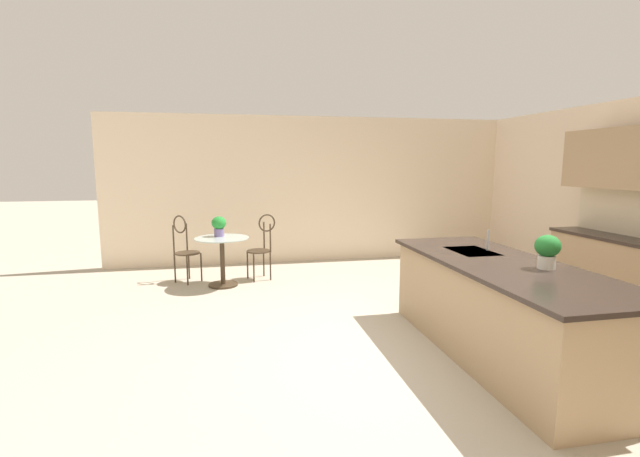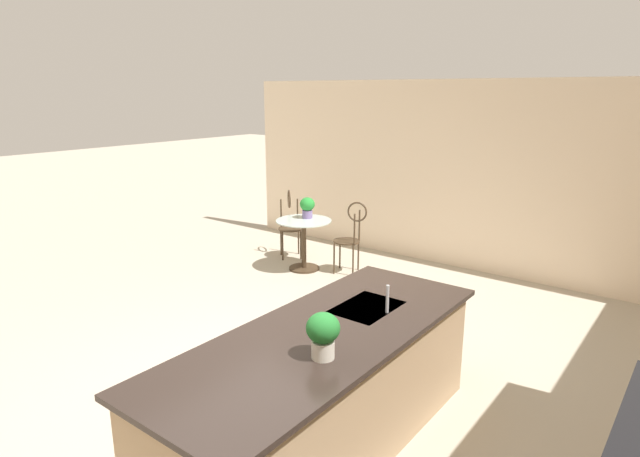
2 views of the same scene
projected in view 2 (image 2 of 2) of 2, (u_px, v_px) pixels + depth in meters
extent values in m
plane|color=#B2A893|center=(267.00, 390.00, 4.65)|extent=(40.00, 40.00, 0.00)
cube|color=beige|center=(469.00, 177.00, 7.58)|extent=(0.12, 7.80, 2.70)
cube|color=tan|center=(324.00, 393.00, 3.81)|extent=(2.70, 0.96, 0.88)
cube|color=#2D231E|center=(324.00, 334.00, 3.69)|extent=(2.80, 1.06, 0.04)
cube|color=#B2B5BA|center=(367.00, 309.00, 4.11)|extent=(0.56, 0.40, 0.03)
cylinder|color=#3D2D1E|center=(304.00, 268.00, 7.80)|extent=(0.44, 0.44, 0.03)
cylinder|color=#3D2D1E|center=(304.00, 244.00, 7.70)|extent=(0.07, 0.07, 0.69)
cylinder|color=#B2C6C1|center=(304.00, 221.00, 7.61)|extent=(0.80, 0.80, 0.01)
cylinder|color=#3D2D1E|center=(301.00, 245.00, 8.20)|extent=(0.03, 0.03, 0.45)
cylinder|color=#3D2D1E|center=(283.00, 246.00, 8.16)|extent=(0.03, 0.03, 0.45)
cylinder|color=#3D2D1E|center=(299.00, 240.00, 8.47)|extent=(0.03, 0.03, 0.45)
cylinder|color=#3D2D1E|center=(281.00, 241.00, 8.42)|extent=(0.03, 0.03, 0.45)
cylinder|color=#3D2D1E|center=(291.00, 229.00, 8.25)|extent=(0.54, 0.54, 0.02)
cylinder|color=#3D2D1E|center=(298.00, 213.00, 8.36)|extent=(0.03, 0.03, 0.45)
cylinder|color=#3D2D1E|center=(281.00, 213.00, 8.32)|extent=(0.03, 0.03, 0.45)
torus|color=#3D2D1E|center=(289.00, 199.00, 8.28)|extent=(0.21, 0.22, 0.28)
cylinder|color=#3D2D1E|center=(334.00, 259.00, 7.54)|extent=(0.03, 0.03, 0.45)
cylinder|color=#3D2D1E|center=(340.00, 253.00, 7.80)|extent=(0.03, 0.03, 0.45)
cylinder|color=#3D2D1E|center=(353.00, 261.00, 7.45)|extent=(0.03, 0.03, 0.45)
cylinder|color=#3D2D1E|center=(358.00, 255.00, 7.71)|extent=(0.03, 0.03, 0.45)
cylinder|color=#3D2D1E|center=(347.00, 241.00, 7.57)|extent=(0.48, 0.48, 0.02)
cylinder|color=#3D2D1E|center=(354.00, 230.00, 7.35)|extent=(0.03, 0.03, 0.45)
cylinder|color=#3D2D1E|center=(359.00, 225.00, 7.58)|extent=(0.03, 0.03, 0.45)
torus|color=#3D2D1E|center=(357.00, 212.00, 7.41)|extent=(0.11, 0.28, 0.28)
cylinder|color=#B2B5BA|center=(387.00, 299.00, 3.98)|extent=(0.02, 0.02, 0.22)
cylinder|color=#7A669E|center=(307.00, 214.00, 7.72)|extent=(0.15, 0.15, 0.12)
ellipsoid|color=#258A32|center=(307.00, 204.00, 7.69)|extent=(0.22, 0.22, 0.20)
cylinder|color=beige|center=(323.00, 349.00, 3.31)|extent=(0.15, 0.15, 0.12)
ellipsoid|color=#23742D|center=(323.00, 328.00, 3.28)|extent=(0.21, 0.21, 0.19)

